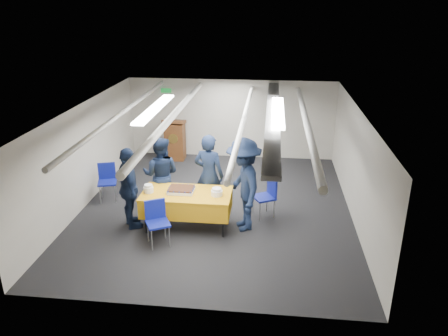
{
  "coord_description": "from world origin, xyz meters",
  "views": [
    {
      "loc": [
        1.17,
        -8.88,
        4.47
      ],
      "look_at": [
        0.2,
        -0.2,
        1.05
      ],
      "focal_mm": 35.0,
      "sensor_mm": 36.0,
      "label": 1
    }
  ],
  "objects_px": {
    "chair_near": "(157,218)",
    "sailor_c": "(129,189)",
    "sailor_d": "(244,185)",
    "serving_table": "(187,202)",
    "sheet_cake": "(181,190)",
    "podium": "(175,139)",
    "chair_left": "(107,178)",
    "chair_right": "(267,193)",
    "sailor_b": "(161,175)",
    "sailor_a": "(209,175)"
  },
  "relations": [
    {
      "from": "chair_near",
      "to": "sailor_c",
      "type": "xyz_separation_m",
      "value": [
        -0.7,
        0.56,
        0.33
      ]
    },
    {
      "from": "sailor_c",
      "to": "sailor_d",
      "type": "height_order",
      "value": "sailor_d"
    },
    {
      "from": "serving_table",
      "to": "sheet_cake",
      "type": "relative_size",
      "value": 3.41
    },
    {
      "from": "podium",
      "to": "sailor_c",
      "type": "height_order",
      "value": "sailor_c"
    },
    {
      "from": "sheet_cake",
      "to": "podium",
      "type": "distance_m",
      "value": 4.08
    },
    {
      "from": "chair_near",
      "to": "chair_left",
      "type": "distance_m",
      "value": 2.47
    },
    {
      "from": "chair_right",
      "to": "sailor_c",
      "type": "distance_m",
      "value": 2.92
    },
    {
      "from": "sailor_b",
      "to": "sailor_c",
      "type": "height_order",
      "value": "sailor_c"
    },
    {
      "from": "sailor_a",
      "to": "sailor_c",
      "type": "xyz_separation_m",
      "value": [
        -1.52,
        -0.76,
        -0.05
      ]
    },
    {
      "from": "podium",
      "to": "sheet_cake",
      "type": "bearing_deg",
      "value": -75.79
    },
    {
      "from": "chair_right",
      "to": "chair_left",
      "type": "height_order",
      "value": "same"
    },
    {
      "from": "chair_right",
      "to": "sailor_a",
      "type": "height_order",
      "value": "sailor_a"
    },
    {
      "from": "chair_left",
      "to": "sailor_a",
      "type": "height_order",
      "value": "sailor_a"
    },
    {
      "from": "podium",
      "to": "sailor_a",
      "type": "xyz_separation_m",
      "value": [
        1.49,
        -3.35,
        0.3
      ]
    },
    {
      "from": "chair_right",
      "to": "sailor_c",
      "type": "xyz_separation_m",
      "value": [
        -2.79,
        -0.8,
        0.33
      ]
    },
    {
      "from": "chair_near",
      "to": "sailor_d",
      "type": "relative_size",
      "value": 0.45
    },
    {
      "from": "chair_near",
      "to": "chair_right",
      "type": "relative_size",
      "value": 1.0
    },
    {
      "from": "chair_right",
      "to": "sailor_a",
      "type": "bearing_deg",
      "value": -178.31
    },
    {
      "from": "sheet_cake",
      "to": "chair_right",
      "type": "xyz_separation_m",
      "value": [
        1.75,
        0.64,
        -0.28
      ]
    },
    {
      "from": "sailor_a",
      "to": "sailor_d",
      "type": "relative_size",
      "value": 0.94
    },
    {
      "from": "serving_table",
      "to": "sailor_c",
      "type": "relative_size",
      "value": 1.06
    },
    {
      "from": "chair_left",
      "to": "sailor_a",
      "type": "xyz_separation_m",
      "value": [
        2.49,
        -0.5,
        0.38
      ]
    },
    {
      "from": "sailor_d",
      "to": "sailor_c",
      "type": "bearing_deg",
      "value": -103.13
    },
    {
      "from": "chair_left",
      "to": "chair_near",
      "type": "bearing_deg",
      "value": -47.61
    },
    {
      "from": "sailor_c",
      "to": "sailor_d",
      "type": "bearing_deg",
      "value": -114.33
    },
    {
      "from": "chair_left",
      "to": "sailor_d",
      "type": "bearing_deg",
      "value": -18.01
    },
    {
      "from": "chair_right",
      "to": "sailor_d",
      "type": "bearing_deg",
      "value": -128.66
    },
    {
      "from": "sailor_b",
      "to": "sailor_d",
      "type": "distance_m",
      "value": 1.96
    },
    {
      "from": "chair_near",
      "to": "sailor_d",
      "type": "height_order",
      "value": "sailor_d"
    },
    {
      "from": "podium",
      "to": "chair_right",
      "type": "xyz_separation_m",
      "value": [
        2.75,
        -3.31,
        -0.08
      ]
    },
    {
      "from": "serving_table",
      "to": "sailor_d",
      "type": "relative_size",
      "value": 0.94
    },
    {
      "from": "serving_table",
      "to": "sailor_c",
      "type": "height_order",
      "value": "sailor_c"
    },
    {
      "from": "chair_left",
      "to": "chair_right",
      "type": "bearing_deg",
      "value": -7.0
    },
    {
      "from": "podium",
      "to": "sailor_d",
      "type": "distance_m",
      "value": 4.54
    },
    {
      "from": "sailor_c",
      "to": "serving_table",
      "type": "bearing_deg",
      "value": -113.29
    },
    {
      "from": "chair_near",
      "to": "chair_left",
      "type": "relative_size",
      "value": 1.0
    },
    {
      "from": "sailor_b",
      "to": "sailor_d",
      "type": "relative_size",
      "value": 0.88
    },
    {
      "from": "sheet_cake",
      "to": "sailor_b",
      "type": "distance_m",
      "value": 0.89
    },
    {
      "from": "chair_right",
      "to": "sailor_d",
      "type": "xyz_separation_m",
      "value": [
        -0.48,
        -0.6,
        0.44
      ]
    },
    {
      "from": "chair_near",
      "to": "chair_right",
      "type": "bearing_deg",
      "value": 33.0
    },
    {
      "from": "sheet_cake",
      "to": "chair_right",
      "type": "distance_m",
      "value": 1.89
    },
    {
      "from": "sailor_c",
      "to": "sailor_d",
      "type": "relative_size",
      "value": 0.89
    },
    {
      "from": "sheet_cake",
      "to": "chair_left",
      "type": "xyz_separation_m",
      "value": [
        -2.0,
        1.1,
        -0.28
      ]
    },
    {
      "from": "chair_right",
      "to": "chair_left",
      "type": "xyz_separation_m",
      "value": [
        -3.76,
        0.46,
        0.0
      ]
    },
    {
      "from": "podium",
      "to": "sailor_a",
      "type": "bearing_deg",
      "value": -66.06
    },
    {
      "from": "podium",
      "to": "chair_near",
      "type": "relative_size",
      "value": 1.44
    },
    {
      "from": "chair_near",
      "to": "chair_right",
      "type": "distance_m",
      "value": 2.5
    },
    {
      "from": "chair_left",
      "to": "sailor_b",
      "type": "bearing_deg",
      "value": -17.02
    },
    {
      "from": "chair_near",
      "to": "sheet_cake",
      "type": "bearing_deg",
      "value": 64.59
    },
    {
      "from": "podium",
      "to": "sailor_b",
      "type": "xyz_separation_m",
      "value": [
        0.41,
        -3.29,
        0.24
      ]
    }
  ]
}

